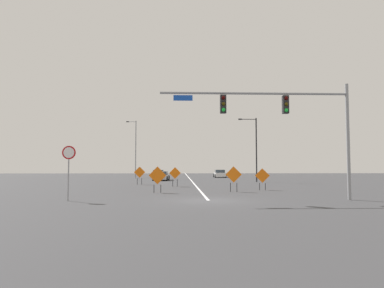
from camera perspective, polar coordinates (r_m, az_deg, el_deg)
The scene contains 14 objects.
ground at distance 20.45m, azimuth 2.64°, elevation -9.02°, with size 155.27×155.27×0.00m, color #38383A.
road_centre_stripe at distance 63.48m, azimuth -0.58°, elevation -5.33°, with size 0.16×86.26×0.01m.
traffic_signal_assembly at distance 21.41m, azimuth 14.77°, elevation 4.66°, with size 11.03×0.44×6.77m.
stop_sign at distance 21.22m, azimuth -19.14°, elevation -2.77°, with size 0.76×0.07×3.09m.
street_lamp_near_right at distance 44.96m, azimuth 10.04°, elevation -0.34°, with size 2.31×0.24×7.96m.
street_lamp_mid_right at distance 59.03m, azimuth -9.09°, elevation -0.46°, with size 1.68×0.24×9.41m.
construction_sign_right_lane at distance 38.29m, azimuth -8.39°, elevation -4.65°, with size 1.18×0.20×1.90m.
construction_sign_left_shoulder at distance 34.27m, azimuth -2.74°, elevation -4.86°, with size 1.12×0.22×1.85m.
construction_sign_right_shoulder at distance 29.77m, azimuth 11.20°, elevation -5.14°, with size 1.18×0.22×1.77m.
construction_sign_median_near at distance 26.31m, azimuth -5.55°, elevation -5.20°, with size 1.30×0.22×1.92m.
construction_sign_left_lane at distance 27.37m, azimuth 6.68°, elevation -5.07°, with size 1.21×0.33×1.93m.
car_green_mid at distance 61.33m, azimuth -5.40°, elevation -4.81°, with size 2.26×4.58×1.31m.
car_silver_distant at distance 49.37m, azimuth -4.93°, elevation -5.13°, with size 2.23×4.63×1.24m.
car_white_far at distance 62.24m, azimuth 4.45°, elevation -4.77°, with size 1.99×3.97×1.33m.
Camera 1 is at (-1.67, -20.29, 1.94)m, focal length 33.31 mm.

